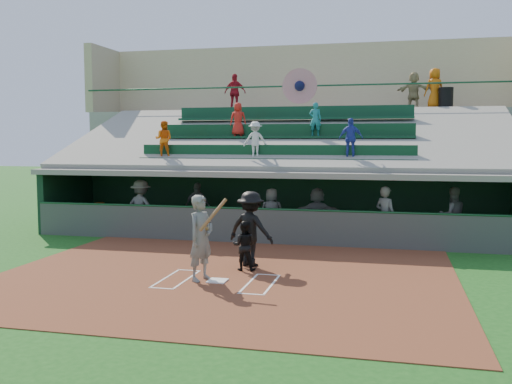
% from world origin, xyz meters
% --- Properties ---
extents(ground, '(100.00, 100.00, 0.00)m').
position_xyz_m(ground, '(0.00, 0.00, 0.00)').
color(ground, '#184F16').
rests_on(ground, ground).
extents(dirt_slab, '(11.00, 9.00, 0.02)m').
position_xyz_m(dirt_slab, '(0.00, 0.50, 0.01)').
color(dirt_slab, brown).
rests_on(dirt_slab, ground).
extents(home_plate, '(0.43, 0.43, 0.03)m').
position_xyz_m(home_plate, '(0.00, 0.00, 0.04)').
color(home_plate, white).
rests_on(home_plate, dirt_slab).
extents(batters_box_chalk, '(2.65, 1.85, 0.01)m').
position_xyz_m(batters_box_chalk, '(0.00, 0.00, 0.02)').
color(batters_box_chalk, white).
rests_on(batters_box_chalk, dirt_slab).
extents(dugout_floor, '(16.00, 3.50, 0.04)m').
position_xyz_m(dugout_floor, '(0.00, 6.75, 0.02)').
color(dugout_floor, gray).
rests_on(dugout_floor, ground).
extents(concourse_slab, '(20.00, 3.00, 4.60)m').
position_xyz_m(concourse_slab, '(0.00, 13.50, 2.30)').
color(concourse_slab, gray).
rests_on(concourse_slab, ground).
extents(grandstand, '(20.40, 10.40, 7.80)m').
position_xyz_m(grandstand, '(-0.01, 10.51, 2.26)').
color(grandstand, '#464B46').
rests_on(grandstand, ground).
extents(batter_at_plate, '(0.99, 0.86, 2.01)m').
position_xyz_m(batter_at_plate, '(-0.40, 0.02, 1.03)').
color(batter_at_plate, '#5E615B').
rests_on(batter_at_plate, dirt_slab).
extents(catcher, '(0.64, 0.52, 1.25)m').
position_xyz_m(catcher, '(0.32, 1.25, 0.65)').
color(catcher, black).
rests_on(catcher, dirt_slab).
extents(home_umpire, '(1.41, 1.04, 1.95)m').
position_xyz_m(home_umpire, '(0.35, 1.80, 1.00)').
color(home_umpire, black).
rests_on(home_umpire, dirt_slab).
extents(dugout_bench, '(15.16, 5.57, 0.48)m').
position_xyz_m(dugout_bench, '(-0.22, 7.97, 0.28)').
color(dugout_bench, brown).
rests_on(dugout_bench, dugout_floor).
extents(white_table, '(0.83, 0.70, 0.63)m').
position_xyz_m(white_table, '(-6.47, 6.27, 0.36)').
color(white_table, silver).
rests_on(white_table, dugout_floor).
extents(water_cooler, '(0.35, 0.35, 0.35)m').
position_xyz_m(water_cooler, '(-6.41, 6.21, 0.85)').
color(water_cooler, '#DA540C').
rests_on(water_cooler, white_table).
extents(dugout_player_a, '(1.30, 0.86, 1.88)m').
position_xyz_m(dugout_player_a, '(-4.54, 5.72, 0.98)').
color(dugout_player_a, '#585A55').
rests_on(dugout_player_a, dugout_floor).
extents(dugout_player_b, '(1.08, 0.61, 1.73)m').
position_xyz_m(dugout_player_b, '(-2.87, 6.88, 0.91)').
color(dugout_player_b, '#525550').
rests_on(dugout_player_b, dugout_floor).
extents(dugout_player_c, '(0.88, 0.65, 1.65)m').
position_xyz_m(dugout_player_c, '(0.01, 6.12, 0.87)').
color(dugout_player_c, '#60625D').
rests_on(dugout_player_c, dugout_floor).
extents(dugout_player_d, '(1.64, 0.74, 1.70)m').
position_xyz_m(dugout_player_d, '(1.53, 6.16, 0.89)').
color(dugout_player_d, '#5E605B').
rests_on(dugout_player_d, dugout_floor).
extents(dugout_player_e, '(0.81, 0.74, 1.85)m').
position_xyz_m(dugout_player_e, '(3.74, 5.38, 0.97)').
color(dugout_player_e, '#535651').
rests_on(dugout_player_e, dugout_floor).
extents(dugout_player_f, '(1.03, 0.90, 1.80)m').
position_xyz_m(dugout_player_f, '(5.78, 6.16, 0.94)').
color(dugout_player_f, '#535651').
rests_on(dugout_player_f, dugout_floor).
extents(trash_bin, '(0.59, 0.59, 0.88)m').
position_xyz_m(trash_bin, '(6.06, 12.84, 5.04)').
color(trash_bin, black).
rests_on(trash_bin, concourse_slab).
extents(concourse_staff_a, '(1.02, 0.45, 1.72)m').
position_xyz_m(concourse_staff_a, '(-3.16, 13.00, 5.46)').
color(concourse_staff_a, '#AD1320').
rests_on(concourse_staff_a, concourse_slab).
extents(concourse_staff_b, '(1.00, 0.85, 1.73)m').
position_xyz_m(concourse_staff_b, '(5.60, 13.05, 5.46)').
color(concourse_staff_b, '#C9600B').
rests_on(concourse_staff_b, concourse_slab).
extents(concourse_staff_c, '(1.54, 0.78, 1.59)m').
position_xyz_m(concourse_staff_c, '(4.76, 13.07, 5.39)').
color(concourse_staff_c, tan).
rests_on(concourse_staff_c, concourse_slab).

